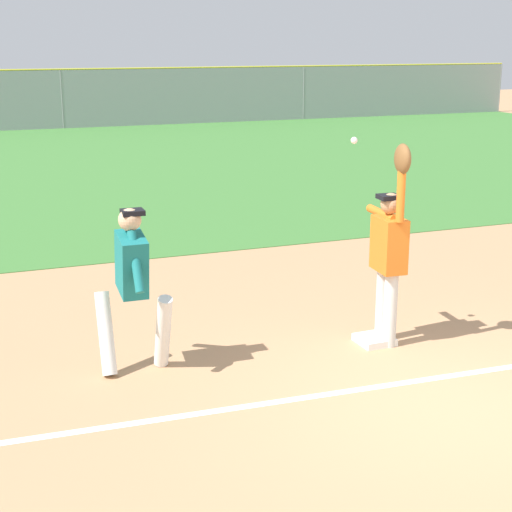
# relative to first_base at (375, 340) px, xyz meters

# --- Properties ---
(ground_plane) EXTENTS (78.77, 78.77, 0.00)m
(ground_plane) POSITION_rel_first_base_xyz_m (-0.09, -1.66, -0.04)
(ground_plane) COLOR tan
(outfield_grass) EXTENTS (40.23, 19.54, 0.01)m
(outfield_grass) POSITION_rel_first_base_xyz_m (-0.09, 14.16, -0.04)
(outfield_grass) COLOR #3D7533
(outfield_grass) RESTS_ON ground_plane
(chalk_foul_line) EXTENTS (11.99, 0.62, 0.01)m
(chalk_foul_line) POSITION_rel_first_base_xyz_m (-4.00, -0.90, -0.04)
(chalk_foul_line) COLOR white
(chalk_foul_line) RESTS_ON ground_plane
(first_base) EXTENTS (0.39, 0.39, 0.08)m
(first_base) POSITION_rel_first_base_xyz_m (0.00, 0.00, 0.00)
(first_base) COLOR white
(first_base) RESTS_ON ground_plane
(fielder) EXTENTS (0.29, 0.90, 2.28)m
(fielder) POSITION_rel_first_base_xyz_m (0.11, -0.05, 1.08)
(fielder) COLOR silver
(fielder) RESTS_ON ground_plane
(runner) EXTENTS (0.72, 0.84, 1.72)m
(runner) POSITION_rel_first_base_xyz_m (-2.69, 0.20, 0.96)
(runner) COLOR white
(runner) RESTS_ON ground_plane
(baseball) EXTENTS (0.07, 0.07, 0.07)m
(baseball) POSITION_rel_first_base_xyz_m (-0.24, 0.19, 2.24)
(baseball) COLOR white
(outfield_fence) EXTENTS (40.31, 0.08, 2.24)m
(outfield_fence) POSITION_rel_first_base_xyz_m (-0.09, 23.93, 1.08)
(outfield_fence) COLOR #93999E
(outfield_fence) RESTS_ON ground_plane
(parked_car_blue) EXTENTS (4.56, 2.45, 1.25)m
(parked_car_blue) POSITION_rel_first_base_xyz_m (1.93, 27.49, 0.63)
(parked_car_blue) COLOR #23389E
(parked_car_blue) RESTS_ON ground_plane
(parked_car_white) EXTENTS (4.46, 2.24, 1.25)m
(parked_car_white) POSITION_rel_first_base_xyz_m (6.73, 28.08, 0.63)
(parked_car_white) COLOR white
(parked_car_white) RESTS_ON ground_plane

